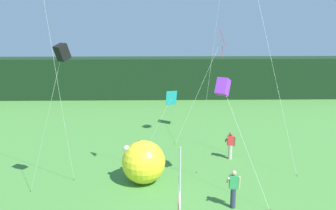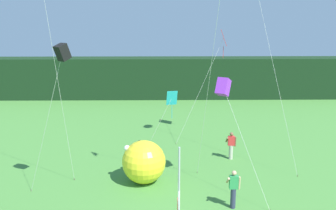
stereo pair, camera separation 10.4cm
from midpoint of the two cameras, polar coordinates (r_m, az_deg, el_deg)
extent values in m
cube|color=black|center=(36.23, -0.79, 4.08)|extent=(80.00, 2.40, 3.81)
cylinder|color=#B7B7BC|center=(12.44, 1.52, -14.87)|extent=(0.06, 0.06, 3.93)
cube|color=white|center=(12.59, 1.45, -12.89)|extent=(0.02, 0.60, 1.05)
cube|color=blue|center=(11.99, 1.53, -8.79)|extent=(0.02, 0.23, 1.05)
cylinder|color=#2D334C|center=(16.46, 9.51, -13.54)|extent=(0.22, 0.22, 0.88)
cube|color=#2D8E4C|center=(16.15, 9.61, -11.27)|extent=(0.36, 0.20, 0.56)
sphere|color=tan|center=(15.99, 9.67, -9.96)|extent=(0.20, 0.20, 0.20)
cylinder|color=tan|center=(16.14, 8.76, -11.03)|extent=(0.09, 0.48, 0.42)
cylinder|color=tan|center=(16.22, 10.41, -11.36)|extent=(0.09, 0.14, 0.56)
cylinder|color=#B7B2A3|center=(21.54, 9.12, -6.94)|extent=(0.22, 0.22, 0.81)
cube|color=red|center=(21.32, 9.19, -5.27)|extent=(0.36, 0.20, 0.52)
sphere|color=brown|center=(21.20, 9.23, -4.29)|extent=(0.20, 0.20, 0.20)
cylinder|color=brown|center=(21.32, 8.55, -5.14)|extent=(0.09, 0.48, 0.42)
cylinder|color=brown|center=(21.39, 9.79, -5.41)|extent=(0.09, 0.14, 0.56)
sphere|color=yellow|center=(18.26, -3.84, -8.50)|extent=(2.07, 2.07, 2.07)
sphere|color=black|center=(18.74, -4.46, -5.72)|extent=(0.29, 0.29, 0.29)
sphere|color=white|center=(18.90, -4.14, -6.01)|extent=(0.29, 0.29, 0.29)
sphere|color=white|center=(18.16, -6.37, -6.46)|extent=(0.29, 0.29, 0.29)
cylinder|color=brown|center=(19.39, -14.03, -10.73)|extent=(0.03, 0.03, 0.08)
cylinder|color=silver|center=(17.32, -16.61, 4.90)|extent=(0.67, 1.39, 10.89)
cylinder|color=brown|center=(20.29, 18.59, -9.93)|extent=(0.03, 0.03, 0.08)
cylinder|color=silver|center=(19.93, 15.43, 4.74)|extent=(2.12, 2.88, 9.99)
cylinder|color=brown|center=(20.56, -4.70, -8.92)|extent=(0.03, 0.03, 0.08)
cylinder|color=silver|center=(19.90, -2.23, -4.13)|extent=(1.79, 0.02, 3.68)
cube|color=#23B2C6|center=(19.42, 0.35, 1.06)|extent=(0.58, 0.34, 0.75)
cylinder|color=#23B2C6|center=(19.59, 0.34, -1.03)|extent=(0.02, 0.02, 0.70)
cylinder|color=brown|center=(18.80, -19.99, -11.97)|extent=(0.03, 0.03, 0.08)
cylinder|color=silver|center=(17.05, -18.03, -3.10)|extent=(2.03, 0.79, 6.39)
cube|color=black|center=(15.81, -15.74, 7.60)|extent=(0.70, 0.73, 0.73)
cylinder|color=brown|center=(23.67, 0.95, -5.78)|extent=(0.03, 0.03, 0.08)
cylinder|color=silver|center=(23.54, 4.50, 2.08)|extent=(2.96, 1.30, 6.43)
cube|color=red|center=(23.95, 8.05, 9.94)|extent=(0.48, 0.79, 0.98)
cylinder|color=red|center=(24.02, 7.98, 7.87)|extent=(0.02, 0.02, 0.70)
cylinder|color=brown|center=(19.66, 4.16, -9.99)|extent=(0.03, 0.03, 0.08)
cylinder|color=silver|center=(16.36, 6.22, 5.62)|extent=(0.65, 3.75, 11.30)
cylinder|color=brown|center=(16.72, 14.82, -14.92)|extent=(0.03, 0.03, 0.08)
cylinder|color=silver|center=(16.67, 11.33, -6.08)|extent=(1.72, 2.49, 4.72)
cube|color=purple|center=(17.07, 8.02, 2.72)|extent=(0.81, 0.90, 0.87)
camera|label=1|loc=(0.05, -90.20, -0.05)|focal=40.78mm
camera|label=2|loc=(0.05, 89.80, 0.05)|focal=40.78mm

